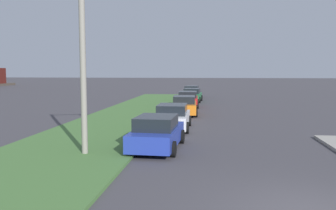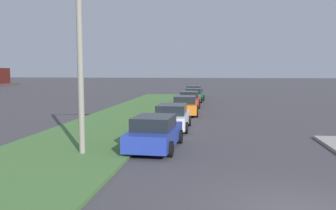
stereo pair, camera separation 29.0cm
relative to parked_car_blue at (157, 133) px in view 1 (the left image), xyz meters
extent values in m
cube|color=#477238|center=(3.45, 3.69, -0.66)|extent=(60.00, 6.00, 0.12)
cube|color=#23389E|center=(0.05, 0.00, -0.15)|extent=(4.38, 2.01, 0.70)
cube|color=black|center=(-0.15, 0.01, 0.48)|extent=(2.28, 1.71, 0.55)
cylinder|color=black|center=(1.44, 0.83, -0.40)|extent=(0.65, 0.25, 0.64)
cylinder|color=black|center=(1.35, -0.97, -0.40)|extent=(0.65, 0.25, 0.64)
cylinder|color=black|center=(-1.25, 0.96, -0.40)|extent=(0.65, 0.25, 0.64)
cylinder|color=black|center=(-1.34, -0.83, -0.40)|extent=(0.65, 0.25, 0.64)
cube|color=silver|center=(5.29, -0.13, -0.15)|extent=(4.31, 1.83, 0.70)
cube|color=black|center=(5.09, -0.13, 0.48)|extent=(2.21, 1.61, 0.55)
cylinder|color=black|center=(6.63, 0.78, -0.40)|extent=(0.64, 0.22, 0.64)
cylinder|color=black|center=(6.64, -1.02, -0.40)|extent=(0.64, 0.22, 0.64)
cylinder|color=black|center=(3.93, 0.76, -0.40)|extent=(0.64, 0.22, 0.64)
cylinder|color=black|center=(3.94, -1.04, -0.40)|extent=(0.64, 0.22, 0.64)
cube|color=orange|center=(12.06, -0.32, -0.15)|extent=(4.38, 1.99, 0.70)
cube|color=black|center=(11.86, -0.33, 0.48)|extent=(2.27, 1.70, 0.55)
cylinder|color=black|center=(13.37, 0.64, -0.40)|extent=(0.65, 0.25, 0.64)
cylinder|color=black|center=(13.45, -1.16, -0.40)|extent=(0.65, 0.25, 0.64)
cylinder|color=black|center=(10.67, 0.51, -0.40)|extent=(0.65, 0.25, 0.64)
cylinder|color=black|center=(10.75, -1.28, -0.40)|extent=(0.65, 0.25, 0.64)
cube|color=red|center=(18.03, -0.24, -0.15)|extent=(4.35, 1.92, 0.70)
cube|color=black|center=(17.83, -0.24, 0.48)|extent=(2.25, 1.66, 0.55)
cylinder|color=black|center=(19.35, 0.70, -0.40)|extent=(0.65, 0.24, 0.64)
cylinder|color=black|center=(19.40, -1.10, -0.40)|extent=(0.65, 0.24, 0.64)
cylinder|color=black|center=(16.65, 0.63, -0.40)|extent=(0.65, 0.24, 0.64)
cylinder|color=black|center=(16.70, -1.17, -0.40)|extent=(0.65, 0.24, 0.64)
cube|color=#1E6B38|center=(23.47, -0.37, -0.15)|extent=(4.38, 2.01, 0.70)
cube|color=black|center=(23.27, -0.36, 0.48)|extent=(2.28, 1.71, 0.55)
cylinder|color=black|center=(24.87, 0.46, -0.40)|extent=(0.65, 0.25, 0.64)
cylinder|color=black|center=(24.78, -1.33, -0.40)|extent=(0.65, 0.25, 0.64)
cylinder|color=black|center=(22.17, 0.60, -0.40)|extent=(0.65, 0.25, 0.64)
cylinder|color=black|center=(22.08, -1.20, -0.40)|extent=(0.65, 0.25, 0.64)
cube|color=black|center=(29.62, -0.02, -0.15)|extent=(4.39, 2.03, 0.70)
cube|color=black|center=(29.42, -0.01, 0.48)|extent=(2.28, 1.72, 0.55)
cylinder|color=black|center=(31.02, 0.80, -0.40)|extent=(0.65, 0.25, 0.64)
cylinder|color=black|center=(30.92, -1.00, -0.40)|extent=(0.65, 0.25, 0.64)
cylinder|color=black|center=(28.32, 0.95, -0.40)|extent=(0.65, 0.25, 0.64)
cylinder|color=black|center=(28.23, -0.85, -0.40)|extent=(0.65, 0.25, 0.64)
cylinder|color=gray|center=(-1.60, 2.68, 3.03)|extent=(0.24, 0.24, 7.50)
camera|label=1|loc=(-15.09, -2.26, 2.71)|focal=38.03mm
camera|label=2|loc=(-15.05, -2.54, 2.71)|focal=38.03mm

